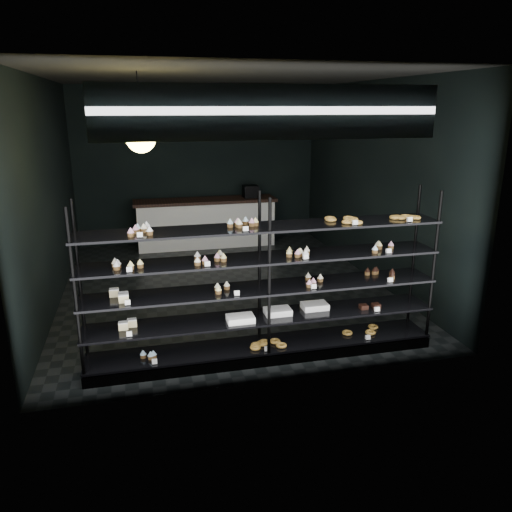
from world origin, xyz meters
name	(u,v)px	position (x,y,z in m)	size (l,w,h in m)	color
room	(222,188)	(0.00, 0.00, 1.60)	(5.01, 6.01, 3.20)	black
display_shelf	(262,307)	(0.02, -2.45, 0.63)	(4.00, 0.50, 1.91)	black
signage	(274,112)	(0.00, -2.93, 2.75)	(3.30, 0.05, 0.50)	#0C0C3E
pendant_lamp	(141,138)	(-1.19, -1.45, 2.45)	(0.35, 0.35, 0.90)	black
service_counter	(207,222)	(0.09, 2.50, 0.50)	(2.89, 0.65, 1.23)	white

